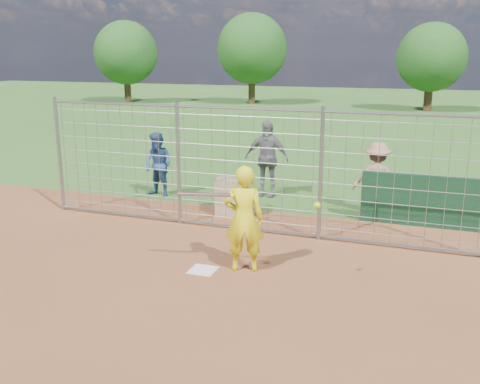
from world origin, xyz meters
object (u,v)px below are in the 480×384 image
at_px(equipment_bin, 234,196).
at_px(bystander_b, 267,158).
at_px(bystander_c, 377,178).
at_px(bystander_a, 158,165).
at_px(batter, 244,219).

bearing_deg(equipment_bin, bystander_b, 67.97).
bearing_deg(equipment_bin, bystander_c, 6.09).
xyz_separation_m(bystander_a, bystander_b, (2.54, 1.00, 0.15)).
bearing_deg(bystander_a, equipment_bin, -3.89).
bearing_deg(bystander_c, batter, 59.05).
relative_size(batter, bystander_b, 0.93).
xyz_separation_m(batter, bystander_a, (-3.62, 3.78, -0.09)).
height_order(batter, bystander_a, batter).
xyz_separation_m(bystander_a, bystander_c, (5.33, 0.39, -0.00)).
distance_m(batter, bystander_b, 4.90).
relative_size(bystander_b, equipment_bin, 2.42).
distance_m(bystander_b, equipment_bin, 1.85).
bearing_deg(bystander_b, batter, -77.28).
bearing_deg(batter, bystander_c, -131.15).
height_order(bystander_a, bystander_b, bystander_b).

